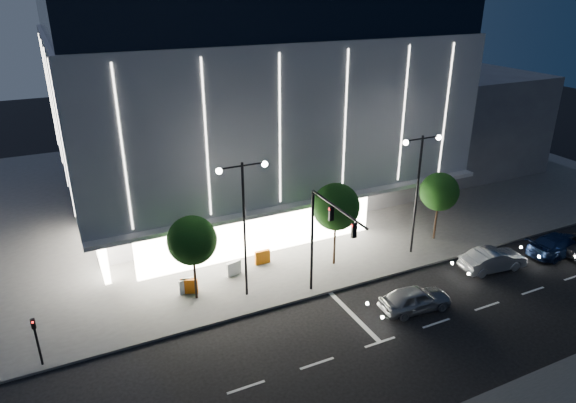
% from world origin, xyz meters
% --- Properties ---
extents(ground, '(160.00, 160.00, 0.00)m').
position_xyz_m(ground, '(0.00, 0.00, 0.00)').
color(ground, black).
rests_on(ground, ground).
extents(sidewalk_museum, '(70.00, 40.00, 0.15)m').
position_xyz_m(sidewalk_museum, '(5.00, 24.00, 0.07)').
color(sidewalk_museum, '#474747').
rests_on(sidewalk_museum, ground).
extents(museum, '(30.00, 25.80, 18.00)m').
position_xyz_m(museum, '(2.98, 22.31, 9.27)').
color(museum, '#4C4C51').
rests_on(museum, ground).
extents(annex_building, '(16.00, 20.00, 10.00)m').
position_xyz_m(annex_building, '(26.00, 24.00, 5.00)').
color(annex_building, '#4C4C51').
rests_on(annex_building, ground).
extents(traffic_mast, '(0.33, 5.89, 7.07)m').
position_xyz_m(traffic_mast, '(1.00, 3.34, 5.03)').
color(traffic_mast, black).
rests_on(traffic_mast, ground).
extents(street_lamp_west, '(3.16, 0.36, 9.00)m').
position_xyz_m(street_lamp_west, '(-3.00, 6.00, 5.96)').
color(street_lamp_west, black).
rests_on(street_lamp_west, ground).
extents(street_lamp_east, '(3.16, 0.36, 9.00)m').
position_xyz_m(street_lamp_east, '(10.00, 6.00, 5.96)').
color(street_lamp_east, black).
rests_on(street_lamp_east, ground).
extents(ped_signal_far, '(0.22, 0.24, 3.00)m').
position_xyz_m(ped_signal_far, '(-15.00, 4.50, 1.89)').
color(ped_signal_far, black).
rests_on(ped_signal_far, ground).
extents(tree_left, '(3.02, 3.02, 5.72)m').
position_xyz_m(tree_left, '(-5.97, 7.02, 4.03)').
color(tree_left, black).
rests_on(tree_left, ground).
extents(tree_mid, '(3.25, 3.25, 6.15)m').
position_xyz_m(tree_mid, '(4.03, 7.02, 4.33)').
color(tree_mid, black).
rests_on(tree_mid, ground).
extents(tree_right, '(2.91, 2.91, 5.51)m').
position_xyz_m(tree_right, '(13.03, 7.02, 3.88)').
color(tree_right, black).
rests_on(tree_right, ground).
extents(car_lead, '(4.66, 2.19, 1.54)m').
position_xyz_m(car_lead, '(5.70, 0.19, 0.77)').
color(car_lead, '#979A9E').
rests_on(car_lead, ground).
extents(car_second, '(4.87, 2.14, 1.55)m').
position_xyz_m(car_second, '(13.65, 1.70, 0.78)').
color(car_second, '#B1B5B9').
rests_on(car_second, ground).
extents(car_third, '(5.44, 2.43, 1.55)m').
position_xyz_m(car_third, '(19.74, 1.32, 0.77)').
color(car_third, '#132147').
rests_on(car_third, ground).
extents(barrier_a, '(1.11, 0.66, 1.00)m').
position_xyz_m(barrier_a, '(-6.25, 7.73, 0.65)').
color(barrier_a, '#D35E0B').
rests_on(barrier_a, sidewalk_museum).
extents(barrier_b, '(1.12, 0.38, 1.00)m').
position_xyz_m(barrier_b, '(-6.34, 7.88, 0.65)').
color(barrier_b, white).
rests_on(barrier_b, sidewalk_museum).
extents(barrier_c, '(1.10, 0.26, 1.00)m').
position_xyz_m(barrier_c, '(-0.55, 9.19, 0.65)').
color(barrier_c, '#CF610B').
rests_on(barrier_c, sidewalk_museum).
extents(barrier_d, '(1.13, 0.53, 1.00)m').
position_xyz_m(barrier_d, '(-2.92, 8.61, 0.65)').
color(barrier_d, white).
rests_on(barrier_d, sidewalk_museum).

